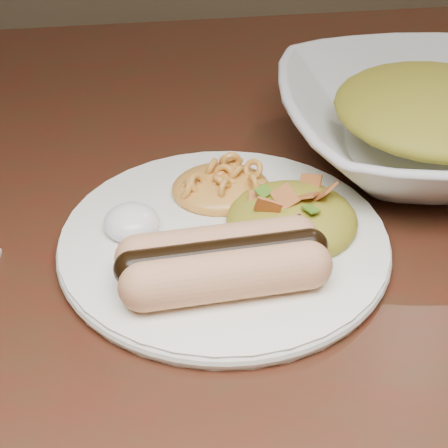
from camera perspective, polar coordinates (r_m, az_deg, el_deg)
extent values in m
cube|color=#43160E|center=(0.61, -4.60, 0.02)|extent=(1.60, 0.90, 0.04)
cylinder|color=white|center=(0.54, 0.00, -1.42)|extent=(0.26, 0.26, 0.01)
cylinder|color=#DE8A55|center=(0.47, 0.18, -4.37)|extent=(0.12, 0.04, 0.03)
cylinder|color=#DE8A55|center=(0.50, -0.36, -1.98)|extent=(0.12, 0.04, 0.03)
cylinder|color=black|center=(0.48, -0.10, -2.78)|extent=(0.13, 0.03, 0.03)
ellipsoid|color=#F2953D|center=(0.58, -0.26, 3.97)|extent=(0.10, 0.10, 0.03)
ellipsoid|color=white|center=(0.54, -7.73, 0.59)|extent=(0.06, 0.06, 0.03)
ellipsoid|color=orange|center=(0.54, 5.70, 0.90)|extent=(0.10, 0.10, 0.04)
imported|color=silver|center=(0.68, 16.95, 7.92)|extent=(0.30, 0.30, 0.07)
ellipsoid|color=orange|center=(0.67, 17.18, 9.04)|extent=(0.24, 0.24, 0.05)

